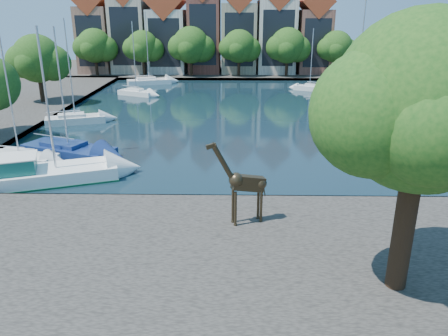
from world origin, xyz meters
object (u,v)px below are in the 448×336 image
object	(u,v)px
sailboat_left_a	(20,156)
sailboat_right_a	(388,144)
motorsailer	(31,173)
plane_tree	(426,109)
giraffe_statue	(244,183)

from	to	relation	value
sailboat_left_a	sailboat_right_a	size ratio (longest dim) A/B	0.96
motorsailer	sailboat_right_a	size ratio (longest dim) A/B	1.06
sailboat_right_a	motorsailer	bearing A→B (deg)	-163.52
plane_tree	sailboat_left_a	distance (m)	28.42
plane_tree	giraffe_statue	xyz separation A→B (m)	(-6.10, 5.40, -4.98)
giraffe_statue	sailboat_left_a	bearing A→B (deg)	148.06
plane_tree	sailboat_right_a	size ratio (longest dim) A/B	1.07
sailboat_right_a	plane_tree	bearing A→B (deg)	-107.21
plane_tree	motorsailer	distance (m)	23.98
giraffe_statue	motorsailer	world-z (taller)	motorsailer
motorsailer	giraffe_statue	bearing A→B (deg)	-24.11
motorsailer	sailboat_right_a	xyz separation A→B (m)	(25.82, 7.64, -0.18)
plane_tree	sailboat_right_a	world-z (taller)	plane_tree
plane_tree	sailboat_right_a	bearing A→B (deg)	72.79
giraffe_statue	sailboat_right_a	distance (m)	18.43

